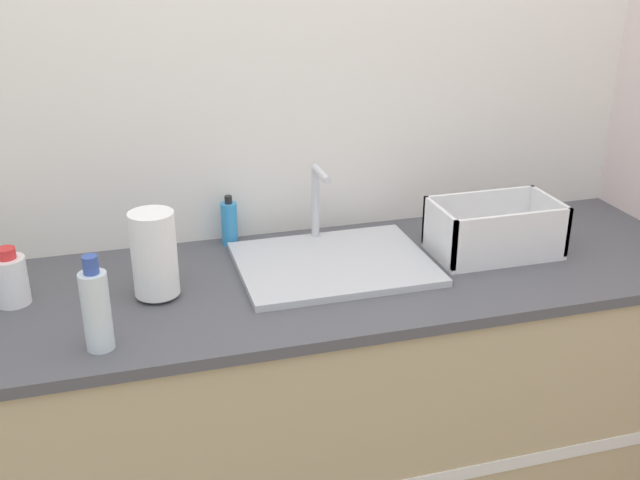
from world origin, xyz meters
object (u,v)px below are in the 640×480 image
Objects in this scene: paper_towel_roll at (154,255)px; dish_rack at (494,234)px; bottle_clear at (96,309)px; bottle_white_spray at (10,279)px; sink at (333,261)px; soap_dispenser at (229,223)px.

dish_rack is at bearing 0.85° from paper_towel_roll.
dish_rack is 1.15m from bottle_clear.
bottle_white_spray is at bearing 169.97° from paper_towel_roll.
bottle_white_spray is (-0.85, 0.01, 0.05)m from sink.
soap_dispenser is (0.24, 0.29, -0.05)m from paper_towel_roll.
paper_towel_roll reaches higher than soap_dispenser.
paper_towel_roll is at bearing -10.03° from bottle_white_spray.
sink is 0.51m from paper_towel_roll.
sink reaches higher than bottle_clear.
sink is 3.50× the size of bottle_white_spray.
bottle_white_spray is at bearing 179.46° from sink.
paper_towel_roll is 0.37m from bottle_white_spray.
bottle_clear reaches higher than bottle_white_spray.
paper_towel_roll is 1.53× the size of bottle_white_spray.
bottle_clear is at bearing -126.69° from soap_dispenser.
paper_towel_roll is at bearing -179.15° from dish_rack.
dish_rack is (0.48, -0.04, 0.04)m from sink.
dish_rack is 2.37× the size of bottle_white_spray.
sink is 1.48× the size of dish_rack.
sink reaches higher than bottle_white_spray.
paper_towel_roll is 0.64× the size of dish_rack.
dish_rack is 2.35× the size of soap_dispenser.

